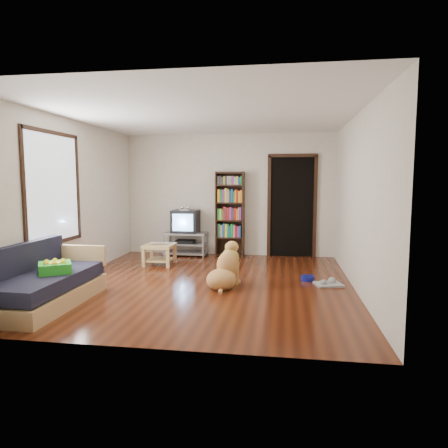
# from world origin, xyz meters

# --- Properties ---
(ground) EXTENTS (5.00, 5.00, 0.00)m
(ground) POSITION_xyz_m (0.00, 0.00, 0.00)
(ground) COLOR #51200E
(ground) RESTS_ON ground
(ceiling) EXTENTS (5.00, 5.00, 0.00)m
(ceiling) POSITION_xyz_m (0.00, 0.00, 2.60)
(ceiling) COLOR white
(ceiling) RESTS_ON ground
(wall_back) EXTENTS (4.50, 0.00, 4.50)m
(wall_back) POSITION_xyz_m (0.00, 2.50, 1.30)
(wall_back) COLOR beige
(wall_back) RESTS_ON ground
(wall_front) EXTENTS (4.50, 0.00, 4.50)m
(wall_front) POSITION_xyz_m (0.00, -2.50, 1.30)
(wall_front) COLOR beige
(wall_front) RESTS_ON ground
(wall_left) EXTENTS (0.00, 5.00, 5.00)m
(wall_left) POSITION_xyz_m (-2.25, 0.00, 1.30)
(wall_left) COLOR beige
(wall_left) RESTS_ON ground
(wall_right) EXTENTS (0.00, 5.00, 5.00)m
(wall_right) POSITION_xyz_m (2.25, 0.00, 1.30)
(wall_right) COLOR beige
(wall_right) RESTS_ON ground
(green_cushion) EXTENTS (0.54, 0.54, 0.13)m
(green_cushion) POSITION_xyz_m (-1.75, -1.33, 0.49)
(green_cushion) COLOR green
(green_cushion) RESTS_ON sofa
(laptop) EXTENTS (0.39, 0.30, 0.03)m
(laptop) POSITION_xyz_m (-1.16, 1.19, 0.41)
(laptop) COLOR white
(laptop) RESTS_ON coffee_table
(dog_bowl) EXTENTS (0.22, 0.22, 0.08)m
(dog_bowl) POSITION_xyz_m (1.59, 0.41, 0.04)
(dog_bowl) COLOR navy
(dog_bowl) RESTS_ON ground
(grey_rag) EXTENTS (0.47, 0.41, 0.03)m
(grey_rag) POSITION_xyz_m (1.89, 0.16, 0.01)
(grey_rag) COLOR #9D9D9D
(grey_rag) RESTS_ON ground
(window) EXTENTS (0.03, 1.46, 1.70)m
(window) POSITION_xyz_m (-2.23, -0.50, 1.50)
(window) COLOR white
(window) RESTS_ON wall_left
(doorway) EXTENTS (1.03, 0.05, 2.19)m
(doorway) POSITION_xyz_m (1.35, 2.48, 1.12)
(doorway) COLOR black
(doorway) RESTS_ON wall_back
(tv_stand) EXTENTS (0.90, 0.45, 0.50)m
(tv_stand) POSITION_xyz_m (-0.90, 2.25, 0.27)
(tv_stand) COLOR #99999E
(tv_stand) RESTS_ON ground
(crt_tv) EXTENTS (0.55, 0.52, 0.58)m
(crt_tv) POSITION_xyz_m (-0.90, 2.27, 0.74)
(crt_tv) COLOR black
(crt_tv) RESTS_ON tv_stand
(bookshelf) EXTENTS (0.60, 0.30, 1.80)m
(bookshelf) POSITION_xyz_m (0.05, 2.34, 1.00)
(bookshelf) COLOR black
(bookshelf) RESTS_ON ground
(sofa) EXTENTS (0.80, 1.80, 0.80)m
(sofa) POSITION_xyz_m (-1.87, -1.38, 0.26)
(sofa) COLOR tan
(sofa) RESTS_ON ground
(coffee_table) EXTENTS (0.55, 0.55, 0.40)m
(coffee_table) POSITION_xyz_m (-1.16, 1.22, 0.28)
(coffee_table) COLOR tan
(coffee_table) RESTS_ON ground
(dog) EXTENTS (0.59, 0.86, 0.71)m
(dog) POSITION_xyz_m (0.32, -0.16, 0.26)
(dog) COLOR #B68546
(dog) RESTS_ON ground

